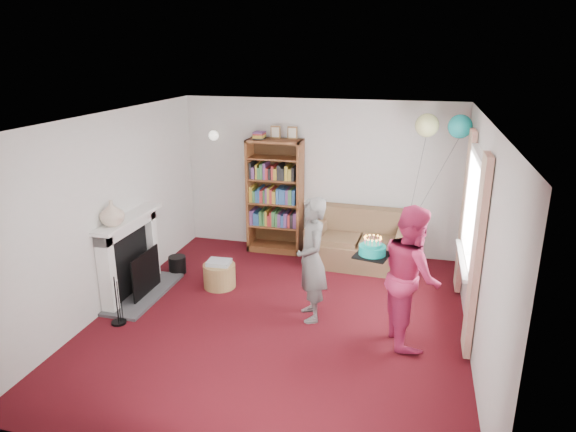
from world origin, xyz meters
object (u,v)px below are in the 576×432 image
(bookcase, at_px, (276,197))
(sofa, at_px, (360,244))
(person_magenta, at_px, (411,275))
(birthday_cake, at_px, (372,250))
(person_striped, at_px, (312,260))

(bookcase, height_order, sofa, bookcase)
(bookcase, distance_m, person_magenta, 3.26)
(bookcase, bearing_deg, birthday_cake, -54.16)
(person_striped, bearing_deg, birthday_cake, 41.45)
(person_striped, height_order, person_magenta, person_magenta)
(sofa, height_order, person_magenta, person_magenta)
(sofa, xyz_separation_m, person_magenta, (0.79, -2.14, 0.49))
(bookcase, relative_size, birthday_cake, 5.85)
(bookcase, relative_size, person_striped, 1.33)
(person_striped, xyz_separation_m, birthday_cake, (0.75, -0.36, 0.34))
(person_magenta, relative_size, birthday_cake, 4.58)
(sofa, relative_size, person_magenta, 0.98)
(bookcase, bearing_deg, person_striped, -63.81)
(bookcase, distance_m, person_striped, 2.39)
(person_striped, bearing_deg, sofa, 145.15)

